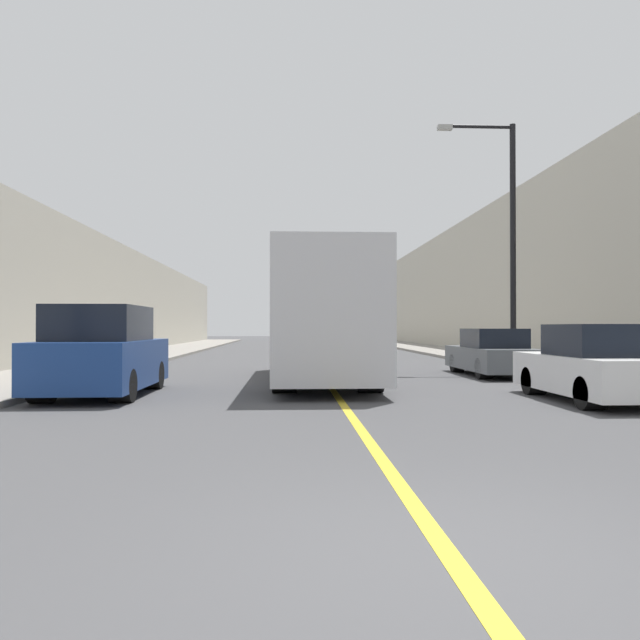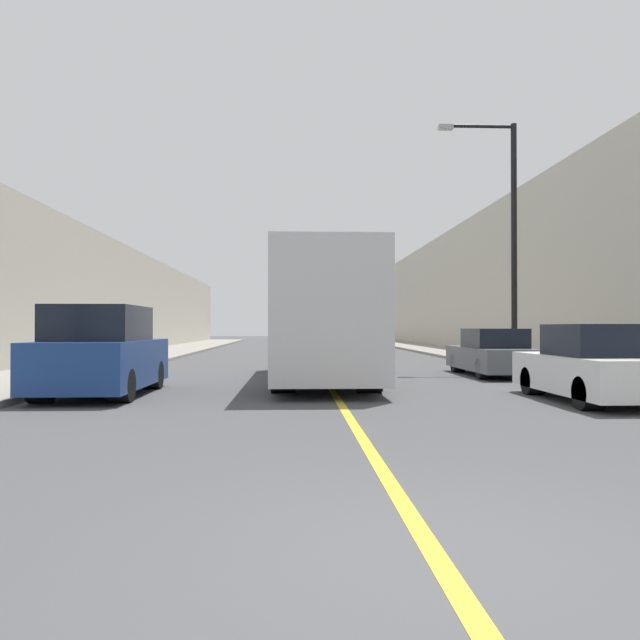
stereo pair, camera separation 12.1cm
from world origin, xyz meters
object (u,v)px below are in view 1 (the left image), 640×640
object	(u,v)px
bus	(321,316)
parked_suv_left	(102,354)
street_lamp_right	(507,229)
car_right_near	(596,367)
car_right_mid	(492,354)

from	to	relation	value
bus	parked_suv_left	xyz separation A→B (m)	(-5.00, -3.50, -0.91)
bus	street_lamp_right	distance (m)	8.15
parked_suv_left	car_right_near	world-z (taller)	parked_suv_left
car_right_near	parked_suv_left	bearing A→B (deg)	171.18
bus	parked_suv_left	size ratio (longest dim) A/B	2.26
bus	street_lamp_right	world-z (taller)	street_lamp_right
street_lamp_right	parked_suv_left	bearing A→B (deg)	-148.46
bus	parked_suv_left	world-z (taller)	bus
bus	car_right_near	world-z (taller)	bus
car_right_mid	car_right_near	bearing A→B (deg)	-90.86
car_right_mid	street_lamp_right	size ratio (longest dim) A/B	0.55
bus	parked_suv_left	distance (m)	6.18
car_right_near	car_right_mid	size ratio (longest dim) A/B	0.91
parked_suv_left	bus	bearing A→B (deg)	35.00
bus	parked_suv_left	bearing A→B (deg)	-145.00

